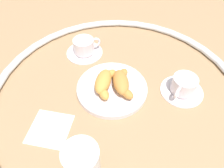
% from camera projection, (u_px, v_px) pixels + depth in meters
% --- Properties ---
extents(ground_plane, '(2.20, 2.20, 0.00)m').
position_uv_depth(ground_plane, '(118.00, 94.00, 0.68)').
color(ground_plane, '#997551').
extents(table_chrome_rim, '(0.80, 0.80, 0.02)m').
position_uv_depth(table_chrome_rim, '(118.00, 92.00, 0.67)').
color(table_chrome_rim, silver).
rests_on(table_chrome_rim, ground_plane).
extents(pastry_plate, '(0.23, 0.23, 0.02)m').
position_uv_depth(pastry_plate, '(112.00, 88.00, 0.68)').
color(pastry_plate, silver).
rests_on(pastry_plate, ground_plane).
extents(croissant_large, '(0.13, 0.08, 0.04)m').
position_uv_depth(croissant_large, '(104.00, 82.00, 0.66)').
color(croissant_large, '#CC893D').
rests_on(croissant_large, pastry_plate).
extents(croissant_small, '(0.14, 0.08, 0.04)m').
position_uv_depth(croissant_small, '(122.00, 82.00, 0.66)').
color(croissant_small, '#BC7A38').
rests_on(croissant_small, pastry_plate).
extents(coffee_cup_near, '(0.14, 0.14, 0.06)m').
position_uv_depth(coffee_cup_near, '(84.00, 48.00, 0.80)').
color(coffee_cup_near, silver).
rests_on(coffee_cup_near, ground_plane).
extents(coffee_cup_far, '(0.14, 0.14, 0.06)m').
position_uv_depth(coffee_cup_far, '(183.00, 86.00, 0.67)').
color(coffee_cup_far, silver).
rests_on(coffee_cup_far, ground_plane).
extents(juice_glass_left, '(0.08, 0.08, 0.14)m').
position_uv_depth(juice_glass_left, '(82.00, 162.00, 0.44)').
color(juice_glass_left, white).
rests_on(juice_glass_left, ground_plane).
extents(folded_napkin, '(0.13, 0.13, 0.01)m').
position_uv_depth(folded_napkin, '(50.00, 129.00, 0.60)').
color(folded_napkin, silver).
rests_on(folded_napkin, ground_plane).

